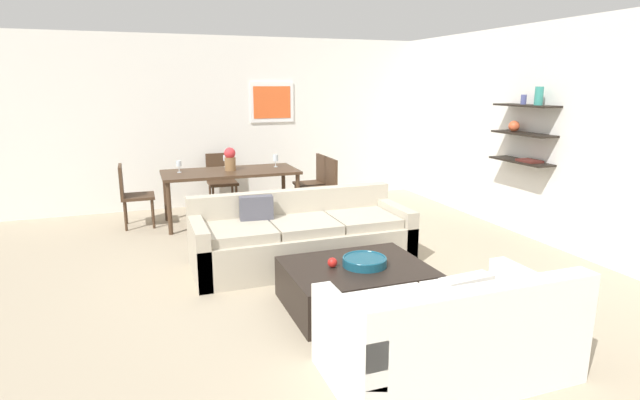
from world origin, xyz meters
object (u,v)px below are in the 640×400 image
at_px(centerpiece_vase, 230,159).
at_px(loveseat_white, 449,335).
at_px(dining_chair_left_far, 131,192).
at_px(wine_glass_left_far, 179,164).
at_px(wine_glass_right_far, 275,158).
at_px(candle_jar, 379,258).
at_px(decorative_bowl, 365,261).
at_px(apple_on_coffee_table, 332,262).
at_px(dining_chair_head, 222,177).
at_px(dining_chair_right_far, 315,179).
at_px(coffee_table, 356,286).
at_px(sofa_beige, 301,239).
at_px(dining_table, 231,176).
at_px(wine_glass_head, 226,159).
at_px(dining_chair_right_near, 324,184).

bearing_deg(centerpiece_vase, loveseat_white, -81.49).
bearing_deg(dining_chair_left_far, wine_glass_left_far, -7.57).
bearing_deg(wine_glass_right_far, candle_jar, -88.69).
height_order(decorative_bowl, wine_glass_right_far, wine_glass_right_far).
height_order(dining_chair_left_far, wine_glass_right_far, wine_glass_right_far).
bearing_deg(centerpiece_vase, apple_on_coffee_table, -84.41).
height_order(loveseat_white, centerpiece_vase, centerpiece_vase).
distance_m(dining_chair_head, dining_chair_right_far, 1.50).
relative_size(coffee_table, dining_chair_right_far, 1.42).
xyz_separation_m(decorative_bowl, centerpiece_vase, (-0.60, 3.27, 0.49)).
bearing_deg(candle_jar, wine_glass_left_far, 114.07).
bearing_deg(dining_chair_right_far, wine_glass_left_far, -177.56).
bearing_deg(decorative_bowl, loveseat_white, -86.61).
bearing_deg(loveseat_white, candle_jar, 85.66).
bearing_deg(candle_jar, dining_chair_left_far, 122.20).
bearing_deg(wine_glass_right_far, loveseat_white, -90.26).
bearing_deg(dining_chair_head, apple_on_coffee_table, -85.44).
relative_size(wine_glass_right_far, centerpiece_vase, 0.56).
height_order(coffee_table, decorative_bowl, decorative_bowl).
bearing_deg(sofa_beige, candle_jar, -72.21).
bearing_deg(dining_chair_left_far, dining_chair_head, 25.40).
xyz_separation_m(loveseat_white, dining_table, (-0.68, 4.46, 0.39)).
relative_size(dining_chair_left_far, wine_glass_head, 5.11).
relative_size(dining_chair_right_far, wine_glass_head, 5.11).
height_order(sofa_beige, wine_glass_head, wine_glass_head).
xyz_separation_m(coffee_table, wine_glass_head, (-0.53, 3.59, 0.68)).
bearing_deg(loveseat_white, dining_chair_left_far, 113.63).
bearing_deg(dining_table, dining_chair_left_far, 171.84).
bearing_deg(wine_glass_head, apple_on_coffee_table, -84.84).
relative_size(sofa_beige, wine_glass_right_far, 12.99).
distance_m(apple_on_coffee_table, dining_table, 3.21).
xyz_separation_m(loveseat_white, apple_on_coffee_table, (-0.36, 1.27, 0.13)).
distance_m(decorative_bowl, dining_chair_head, 4.13).
height_order(apple_on_coffee_table, wine_glass_left_far, wine_glass_left_far).
bearing_deg(dining_chair_right_far, dining_chair_right_near, -90.00).
distance_m(apple_on_coffee_table, wine_glass_right_far, 3.34).
relative_size(dining_chair_left_far, dining_chair_right_near, 1.00).
bearing_deg(coffee_table, candle_jar, 7.62).
xyz_separation_m(dining_chair_right_far, wine_glass_head, (-1.36, 0.18, 0.37)).
distance_m(dining_chair_head, wine_glass_left_far, 1.08).
bearing_deg(dining_chair_right_near, apple_on_coffee_table, -109.13).
bearing_deg(dining_table, dining_chair_right_near, -8.16).
distance_m(coffee_table, wine_glass_head, 3.70).
distance_m(sofa_beige, loveseat_white, 2.44).
xyz_separation_m(apple_on_coffee_table, wine_glass_right_far, (0.38, 3.29, 0.46)).
bearing_deg(loveseat_white, apple_on_coffee_table, 105.65).
height_order(candle_jar, centerpiece_vase, centerpiece_vase).
distance_m(candle_jar, dining_chair_left_far, 4.00).
xyz_separation_m(apple_on_coffee_table, wine_glass_head, (-0.32, 3.55, 0.45)).
bearing_deg(dining_table, candle_jar, -76.36).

